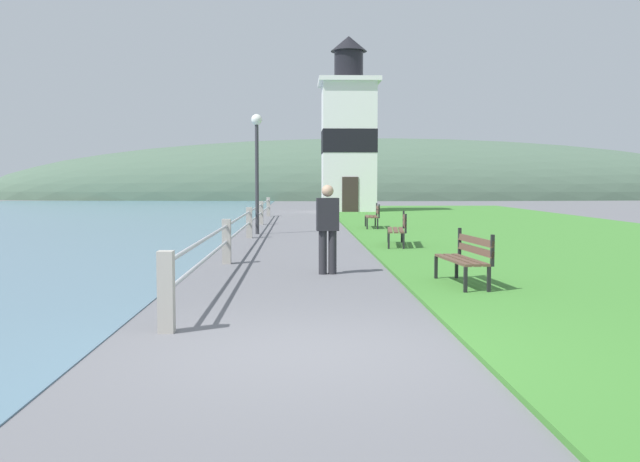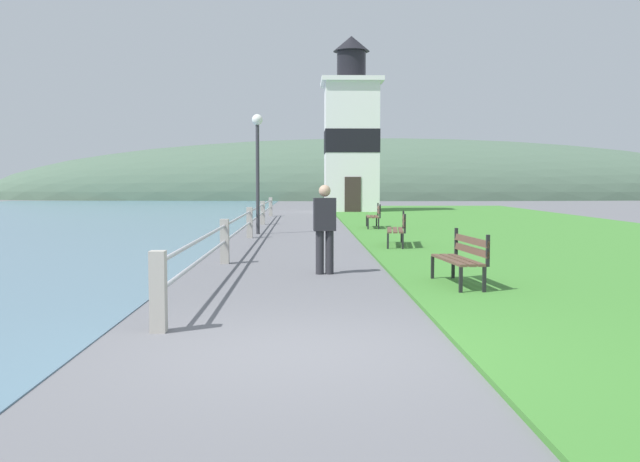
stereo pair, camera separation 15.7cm
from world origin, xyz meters
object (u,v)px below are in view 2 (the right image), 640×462
(park_bench_near, at_px, (462,256))
(person_strolling, at_px, (325,226))
(lighthouse, at_px, (351,137))
(lamp_post, at_px, (257,151))
(park_bench_midway, at_px, (399,227))
(park_bench_far, at_px, (375,215))

(park_bench_near, height_order, person_strolling, person_strolling)
(lighthouse, bearing_deg, lamp_post, -103.79)
(park_bench_near, bearing_deg, lighthouse, -95.59)
(park_bench_midway, distance_m, park_bench_far, 7.20)
(park_bench_midway, bearing_deg, lighthouse, -83.71)
(park_bench_far, bearing_deg, person_strolling, 83.27)
(lighthouse, xyz_separation_m, person_strolling, (-2.31, -27.57, -3.37))
(park_bench_far, relative_size, lighthouse, 0.17)
(person_strolling, distance_m, lamp_post, 10.66)
(park_bench_near, height_order, lighthouse, lighthouse)
(person_strolling, bearing_deg, park_bench_near, -135.06)
(park_bench_midway, bearing_deg, person_strolling, 75.18)
(park_bench_far, relative_size, lamp_post, 0.42)
(park_bench_midway, height_order, lamp_post, lamp_post)
(lighthouse, height_order, person_strolling, lighthouse)
(lighthouse, height_order, lamp_post, lighthouse)
(lighthouse, distance_m, person_strolling, 27.87)
(park_bench_midway, xyz_separation_m, lighthouse, (0.21, 22.28, 3.74))
(park_bench_far, bearing_deg, park_bench_near, 93.24)
(lamp_post, bearing_deg, lighthouse, 76.21)
(park_bench_midway, relative_size, lamp_post, 0.50)
(lighthouse, relative_size, lamp_post, 2.52)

